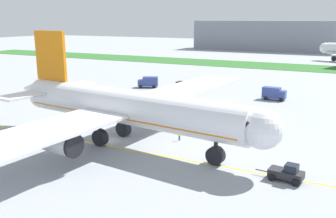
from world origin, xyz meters
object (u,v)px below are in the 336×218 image
Objects in this scene: pushback_tug at (287,173)px; service_truck_catering_van at (182,87)px; airliner_foreground at (124,107)px; ground_crew_wingwalker_port at (179,135)px; service_truck_baggage_loader at (274,93)px; service_truck_fuel_bowser at (148,82)px.

service_truck_catering_van is at bearing 127.47° from pushback_tug.
airliner_foreground reaches higher than ground_crew_wingwalker_port.
airliner_foreground is 45.99m from service_truck_baggage_loader.
airliner_foreground is at bearing -77.91° from service_truck_catering_van.
ground_crew_wingwalker_port is 39.93m from service_truck_catering_van.
service_truck_catering_van reaches higher than ground_crew_wingwalker_port.
pushback_tug is (25.28, -2.98, -4.84)m from airliner_foreground.
airliner_foreground is 48.06× the size of ground_crew_wingwalker_port.
pushback_tug is 47.47m from service_truck_baggage_loader.
pushback_tug is 1.05× the size of service_truck_baggage_loader.
service_truck_baggage_loader is at bearing -1.64° from service_truck_fuel_bowser.
pushback_tug is at bearing -6.72° from airliner_foreground.
service_truck_baggage_loader is at bearing 102.72° from pushback_tug.
pushback_tug is at bearing -45.89° from service_truck_fuel_bowser.
ground_crew_wingwalker_port is 38.96m from service_truck_baggage_loader.
service_truck_fuel_bowser is at bearing 114.90° from airliner_foreground.
service_truck_baggage_loader is (7.64, 38.20, 0.66)m from ground_crew_wingwalker_port.
airliner_foreground reaches higher than pushback_tug.
pushback_tug is 3.67× the size of ground_crew_wingwalker_port.
airliner_foreground reaches higher than service_truck_fuel_bowser.
service_truck_baggage_loader reaches higher than pushback_tug.
airliner_foreground is 12.87× the size of service_truck_fuel_bowser.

